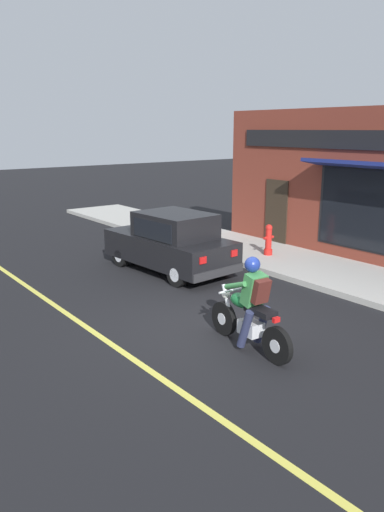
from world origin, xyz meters
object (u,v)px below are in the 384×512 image
(motorcycle_with_rider, at_px, (250,311))
(fire_hydrant, at_px, (268,240))
(car_hatchback, at_px, (171,243))
(trash_bin, at_px, (196,227))

(motorcycle_with_rider, bearing_deg, fire_hydrant, 41.11)
(car_hatchback, distance_m, trash_bin, 2.81)
(motorcycle_with_rider, height_order, trash_bin, motorcycle_with_rider)
(fire_hydrant, xyz_separation_m, trash_bin, (-0.70, 2.45, 0.06))
(car_hatchback, bearing_deg, trash_bin, 38.54)
(fire_hydrant, distance_m, trash_bin, 2.55)
(fire_hydrant, relative_size, trash_bin, 0.90)
(motorcycle_with_rider, bearing_deg, car_hatchback, 70.27)
(car_hatchback, relative_size, fire_hydrant, 4.40)
(motorcycle_with_rider, relative_size, trash_bin, 2.06)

